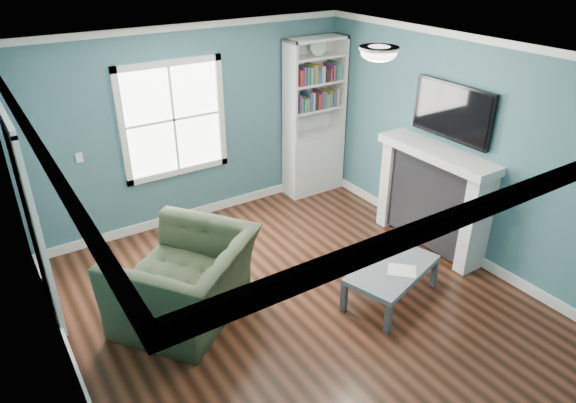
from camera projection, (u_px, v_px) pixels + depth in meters
floor at (302, 307)px, 5.46m from camera, size 5.00×5.00×0.00m
room_walls at (305, 171)px, 4.74m from camera, size 5.00×5.00×5.00m
trim at (304, 204)px, 4.89m from camera, size 4.50×5.00×2.60m
window at (174, 120)px, 6.50m from camera, size 1.40×0.06×1.50m
bookshelf at (314, 133)px, 7.61m from camera, size 0.90×0.35×2.31m
fireplace at (433, 199)px, 6.33m from camera, size 0.44×1.58×1.30m
tv at (452, 112)px, 5.89m from camera, size 0.06×1.10×0.65m
door at (31, 221)px, 4.94m from camera, size 0.12×0.98×2.17m
ceiling_fixture at (379, 52)px, 4.81m from camera, size 0.38×0.38×0.15m
light_switch at (79, 158)px, 6.04m from camera, size 0.08×0.01×0.12m
recliner at (184, 268)px, 5.09m from camera, size 1.58×1.49×1.16m
coffee_table at (392, 271)px, 5.47m from camera, size 1.20×0.87×0.39m
paper_sheet at (402, 270)px, 5.39m from camera, size 0.37×0.37×0.00m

